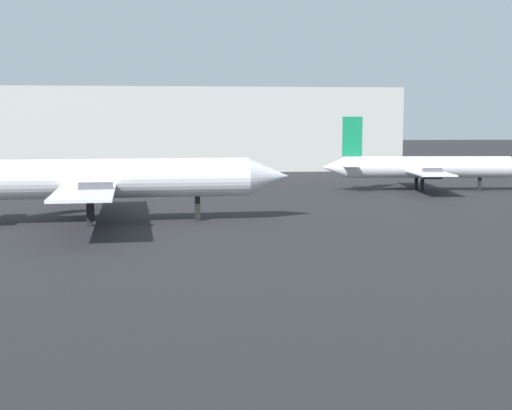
% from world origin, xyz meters
% --- Properties ---
extents(airplane_distant, '(31.09, 25.71, 10.68)m').
position_xyz_m(airplane_distant, '(-6.95, 49.46, 3.67)').
color(airplane_distant, white).
rests_on(airplane_distant, ground_plane).
extents(airplane_far_left, '(25.54, 18.80, 8.90)m').
position_xyz_m(airplane_far_left, '(28.92, 72.86, 2.88)').
color(airplane_far_left, white).
rests_on(airplane_far_left, ground_plane).
extents(terminal_building, '(86.43, 21.04, 13.94)m').
position_xyz_m(terminal_building, '(-6.15, 117.60, 6.97)').
color(terminal_building, '#B7B7B2').
rests_on(terminal_building, ground_plane).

